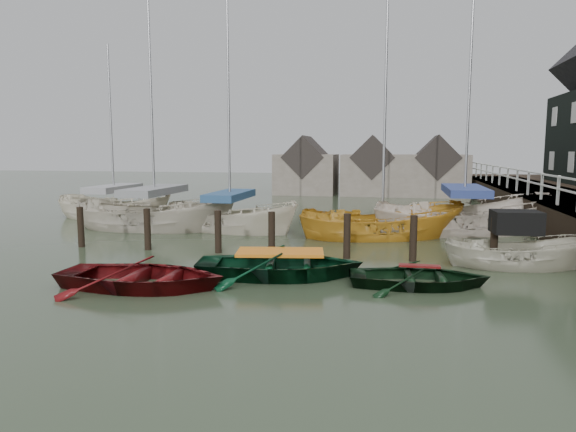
% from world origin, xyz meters
% --- Properties ---
extents(ground, '(120.00, 120.00, 0.00)m').
position_xyz_m(ground, '(0.00, 0.00, 0.00)').
color(ground, '#293421').
rests_on(ground, ground).
extents(pier, '(3.04, 32.00, 2.70)m').
position_xyz_m(pier, '(9.48, 10.00, 0.71)').
color(pier, black).
rests_on(pier, ground).
extents(mooring_pilings, '(13.72, 0.22, 1.80)m').
position_xyz_m(mooring_pilings, '(-1.11, 3.00, 0.50)').
color(mooring_pilings, black).
rests_on(mooring_pilings, ground).
extents(far_sheds, '(14.00, 4.08, 4.39)m').
position_xyz_m(far_sheds, '(0.83, 26.00, 1.86)').
color(far_sheds, '#665B51').
rests_on(far_sheds, ground).
extents(rowboat_red, '(4.19, 3.02, 0.86)m').
position_xyz_m(rowboat_red, '(-3.38, -1.47, 0.00)').
color(rowboat_red, '#520B0D').
rests_on(rowboat_red, ground).
extents(rowboat_green, '(4.86, 3.83, 0.91)m').
position_xyz_m(rowboat_green, '(-0.32, 0.31, 0.00)').
color(rowboat_green, black).
rests_on(rowboat_green, ground).
extents(rowboat_dkgreen, '(3.66, 2.78, 0.71)m').
position_xyz_m(rowboat_dkgreen, '(3.26, 0.07, 0.00)').
color(rowboat_dkgreen, black).
rests_on(rowboat_dkgreen, ground).
extents(motorboat, '(4.07, 1.75, 2.38)m').
position_xyz_m(motorboat, '(6.05, 2.73, 0.11)').
color(motorboat, beige).
rests_on(motorboat, ground).
extents(sailboat_a, '(7.20, 2.85, 11.00)m').
position_xyz_m(sailboat_a, '(-7.34, 7.31, 0.06)').
color(sailboat_a, beige).
rests_on(sailboat_a, ground).
extents(sailboat_b, '(6.74, 4.02, 11.41)m').
position_xyz_m(sailboat_b, '(-4.10, 7.62, 0.06)').
color(sailboat_b, beige).
rests_on(sailboat_b, ground).
extents(sailboat_c, '(6.92, 4.30, 10.73)m').
position_xyz_m(sailboat_c, '(2.18, 7.19, 0.01)').
color(sailboat_c, '#C38824').
rests_on(sailboat_c, ground).
extents(sailboat_d, '(8.05, 5.03, 13.18)m').
position_xyz_m(sailboat_d, '(5.39, 8.96, 0.06)').
color(sailboat_d, beige).
rests_on(sailboat_d, ground).
extents(sailboat_e, '(6.73, 3.39, 9.54)m').
position_xyz_m(sailboat_e, '(-10.79, 9.96, 0.06)').
color(sailboat_e, beige).
rests_on(sailboat_e, ground).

